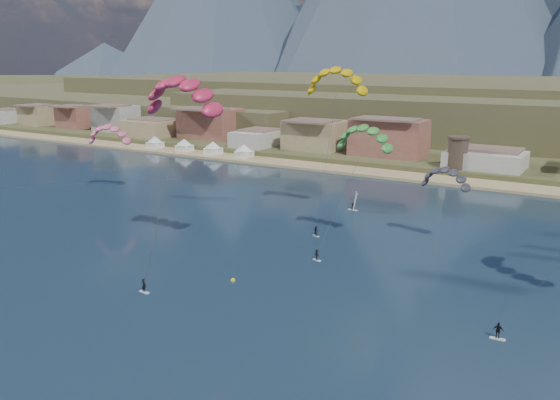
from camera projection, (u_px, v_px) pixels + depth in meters
name	position (u px, v px, depth m)	size (l,w,h in m)	color
ground	(125.00, 352.00, 61.89)	(2400.00, 2400.00, 0.00)	black
beach	(428.00, 178.00, 149.77)	(2200.00, 12.00, 0.90)	tan
town	(320.00, 132.00, 181.38)	(400.00, 24.00, 12.00)	beige
watchtower	(458.00, 152.00, 152.42)	(5.82, 5.82, 8.60)	#47382D
beach_tents	(198.00, 143.00, 187.43)	(43.40, 6.40, 5.00)	white
kitesurfer_red	(182.00, 89.00, 85.75)	(13.62, 17.93, 30.67)	silver
kitesurfer_yellow	(337.00, 77.00, 105.80)	(12.44, 14.88, 30.39)	silver
kitesurfer_green	(364.00, 135.00, 92.96)	(9.94, 13.25, 21.84)	silver
distant_kite_pink	(109.00, 131.00, 132.53)	(11.16, 7.81, 17.74)	#262626
distant_kite_dark	(446.00, 174.00, 95.74)	(8.98, 6.19, 15.11)	#262626
windsurfer	(354.00, 205.00, 119.08)	(2.16, 2.35, 3.78)	silver
buoy	(233.00, 280.00, 81.41)	(0.66, 0.66, 0.66)	yellow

